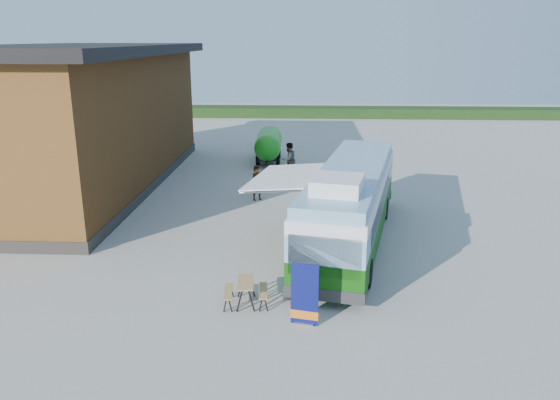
# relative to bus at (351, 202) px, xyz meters

# --- Properties ---
(ground) EXTENTS (100.00, 100.00, 0.00)m
(ground) POSITION_rel_bus_xyz_m (-3.42, -1.69, -1.71)
(ground) COLOR #BCB7AD
(ground) RESTS_ON ground
(barn) EXTENTS (9.60, 21.20, 7.50)m
(barn) POSITION_rel_bus_xyz_m (-13.92, 8.31, 1.88)
(barn) COLOR brown
(barn) RESTS_ON ground
(hedge) EXTENTS (40.00, 3.00, 1.00)m
(hedge) POSITION_rel_bus_xyz_m (4.58, 36.31, -1.21)
(hedge) COLOR #264419
(hedge) RESTS_ON ground
(bus) EXTENTS (4.83, 11.91, 3.58)m
(bus) POSITION_rel_bus_xyz_m (0.00, 0.00, 0.00)
(bus) COLOR #196210
(bus) RESTS_ON ground
(awning) EXTENTS (3.44, 4.68, 0.52)m
(awning) POSITION_rel_bus_xyz_m (-2.29, -0.17, 0.89)
(awning) COLOR white
(awning) RESTS_ON ground
(banner) EXTENTS (0.80, 0.29, 1.86)m
(banner) POSITION_rel_bus_xyz_m (-1.74, -6.49, -0.95)
(banner) COLOR #0B1056
(banner) RESTS_ON ground
(picnic_table) EXTENTS (1.40, 1.27, 0.74)m
(picnic_table) POSITION_rel_bus_xyz_m (-3.53, -5.34, -1.15)
(picnic_table) COLOR #AD8151
(picnic_table) RESTS_ON ground
(person_a) EXTENTS (0.76, 0.68, 1.74)m
(person_a) POSITION_rel_bus_xyz_m (-4.19, 5.88, -0.84)
(person_a) COLOR #999999
(person_a) RESTS_ON ground
(person_b) EXTENTS (1.24, 1.22, 2.02)m
(person_b) POSITION_rel_bus_xyz_m (-2.78, 10.77, -0.70)
(person_b) COLOR #999999
(person_b) RESTS_ON ground
(slurry_tanker) EXTENTS (1.76, 5.63, 2.08)m
(slurry_tanker) POSITION_rel_bus_xyz_m (-4.25, 14.87, -0.51)
(slurry_tanker) COLOR #1E9A1C
(slurry_tanker) RESTS_ON ground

